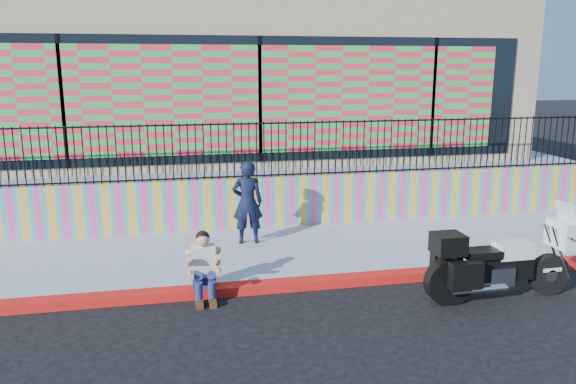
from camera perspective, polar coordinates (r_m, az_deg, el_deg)
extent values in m
plane|color=black|center=(9.44, 1.23, -9.73)|extent=(90.00, 90.00, 0.00)
cube|color=#B9190D|center=(9.42, 1.24, -9.31)|extent=(16.00, 0.30, 0.15)
cube|color=#8F94AC|center=(10.93, -0.70, -6.13)|extent=(16.00, 3.00, 0.15)
cube|color=#F54094|center=(12.27, -2.13, -0.99)|extent=(16.00, 0.20, 1.10)
cube|color=#8F94AC|center=(17.23, -4.95, 2.72)|extent=(16.00, 10.00, 1.25)
cube|color=tan|center=(16.77, -5.04, 11.47)|extent=(14.00, 8.00, 4.00)
cube|color=black|center=(12.81, -2.87, 9.33)|extent=(12.60, 0.04, 2.80)
cube|color=#E33246|center=(12.78, -2.85, 9.32)|extent=(11.48, 0.02, 2.40)
cylinder|color=black|center=(10.00, 24.97, -7.60)|extent=(0.68, 0.14, 0.68)
cylinder|color=black|center=(9.10, 16.01, -8.85)|extent=(0.68, 0.14, 0.68)
cube|color=black|center=(9.46, 20.79, -7.23)|extent=(0.97, 0.29, 0.35)
cube|color=silver|center=(9.47, 20.48, -7.85)|extent=(0.41, 0.35, 0.31)
cube|color=silver|center=(9.47, 21.88, -5.47)|extent=(0.56, 0.33, 0.25)
cube|color=black|center=(9.20, 19.02, -5.91)|extent=(0.56, 0.35, 0.12)
cube|color=silver|center=(9.91, 26.19, -3.84)|extent=(0.31, 0.53, 0.43)
cube|color=silver|center=(9.86, 26.57, -1.99)|extent=(0.19, 0.47, 0.35)
cube|color=black|center=(8.87, 15.97, -5.06)|extent=(0.45, 0.43, 0.31)
cube|color=black|center=(8.82, 17.62, -8.10)|extent=(0.49, 0.18, 0.41)
cube|color=black|center=(9.32, 15.79, -6.83)|extent=(0.49, 0.18, 0.41)
cube|color=silver|center=(9.97, 25.03, -7.04)|extent=(0.33, 0.16, 0.06)
imported|color=black|center=(11.06, -4.14, -1.06)|extent=(0.63, 0.43, 1.66)
cube|color=navy|center=(9.19, -8.53, -8.91)|extent=(0.36, 0.28, 0.18)
cube|color=silver|center=(9.03, -8.59, -6.94)|extent=(0.38, 0.27, 0.54)
sphere|color=tan|center=(8.88, -8.65, -4.84)|extent=(0.21, 0.21, 0.21)
cube|color=#472814|center=(8.86, -8.98, -11.13)|extent=(0.11, 0.26, 0.10)
cube|color=#472814|center=(8.86, -7.66, -11.06)|extent=(0.11, 0.26, 0.10)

